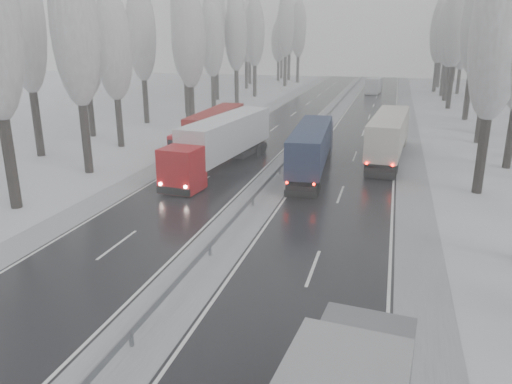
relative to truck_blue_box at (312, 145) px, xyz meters
The scene contains 49 objects.
carriageway_right 3.75m from the truck_blue_box, 11.18° to the left, with size 7.50×200.00×0.03m, color black.
carriageway_left 7.91m from the truck_blue_box, behind, with size 7.50×200.00×0.03m, color black.
median_slush 3.27m from the truck_blue_box, 165.83° to the left, with size 3.00×200.00×0.04m, color #AAACB2.
shoulder_right 8.23m from the truck_blue_box, ahead, with size 2.40×200.00×0.04m, color #AAACB2.
shoulder_left 12.72m from the truck_blue_box, behind, with size 2.40×200.00×0.04m, color #AAACB2.
median_guardrail 2.90m from the truck_blue_box, 166.15° to the left, with size 0.12×200.00×0.76m.
tree_18 15.02m from the truck_blue_box, 11.06° to the right, with size 3.60×3.60×16.58m.
tree_22 23.28m from the truck_blue_box, 47.72° to the left, with size 3.60×3.60×15.86m.
tree_24 28.79m from the truck_blue_box, 54.18° to the left, with size 3.60×3.60×20.49m.
tree_26 36.66m from the truck_blue_box, 64.40° to the left, with size 3.60×3.60×18.78m.
tree_28 45.98m from the truck_blue_box, 71.74° to the left, with size 3.60×3.60×19.62m.
tree_29 52.08m from the truck_blue_box, 65.30° to the left, with size 3.60×3.60×18.11m.
tree_30 54.98m from the truck_blue_box, 74.75° to the left, with size 3.60×3.60×17.86m.
tree_31 60.57m from the truck_blue_box, 70.28° to the left, with size 3.60×3.60×18.58m.
tree_32 62.13m from the truck_blue_box, 76.53° to the left, with size 3.60×3.60×17.33m.
tree_33 66.51m from the truck_blue_box, 74.69° to the left, with size 3.60×3.60×14.33m.
tree_34 68.84m from the truck_blue_box, 78.65° to the left, with size 3.60×3.60×17.63m.
tree_35 75.03m from the truck_blue_box, 72.29° to the left, with size 3.60×3.60×18.25m.
tree_36 78.88m from the truck_blue_box, 79.13° to the left, with size 3.60×3.60×20.23m.
tree_37 84.02m from the truck_blue_box, 74.95° to the left, with size 3.60×3.60×16.37m.
tree_38 89.33m from the truck_blue_box, 79.35° to the left, with size 3.60×3.60×17.97m.
tree_39 93.67m from the truck_blue_box, 78.10° to the left, with size 3.60×3.60×16.19m.
tree_58 20.14m from the truck_blue_box, 164.44° to the right, with size 3.60×3.60×17.21m.
tree_59 26.90m from the truck_blue_box, behind, with size 3.60×3.60×18.41m.
tree_60 21.88m from the truck_blue_box, 166.59° to the left, with size 3.60×3.60×14.84m.
tree_61 28.10m from the truck_blue_box, 161.22° to the left, with size 3.60×3.60×13.95m.
tree_62 23.11m from the truck_blue_box, 138.63° to the left, with size 3.60×3.60×16.04m.
tree_63 31.51m from the truck_blue_box, 142.84° to the left, with size 3.60×3.60×16.88m.
tree_64 32.01m from the truck_blue_box, 131.44° to the left, with size 3.60×3.60×15.42m.
tree_65 36.75m from the truck_blue_box, 129.32° to the left, with size 3.60×3.60×19.48m.
tree_66 39.50m from the truck_blue_box, 121.86° to the left, with size 3.60×3.60×15.23m.
tree_67 43.79m from the truck_blue_box, 120.61° to the left, with size 3.60×3.60×17.09m.
tree_68 44.77m from the truck_blue_box, 115.45° to the left, with size 3.60×3.60×16.65m.
tree_69 50.75m from the truck_blue_box, 118.50° to the left, with size 3.60×3.60×19.35m.
tree_70 53.86m from the truck_blue_box, 110.52° to the left, with size 3.60×3.60×17.09m.
tree_71 59.55m from the truck_blue_box, 113.51° to the left, with size 3.60×3.60×19.61m.
tree_72 63.26m from the truck_blue_box, 109.76° to the left, with size 3.60×3.60×15.11m.
tree_73 68.15m from the truck_blue_box, 110.92° to the left, with size 3.60×3.60×17.22m.
tree_74 72.79m from the truck_blue_box, 103.96° to the left, with size 3.60×3.60×19.68m.
tree_75 79.12m from the truck_blue_box, 109.73° to the left, with size 3.60×3.60×18.60m.
tree_76 81.55m from the truck_blue_box, 101.65° to the left, with size 3.60×3.60×18.55m.
tree_77 86.43m from the truck_blue_box, 104.77° to the left, with size 3.60×3.60×14.32m.
tree_78 88.76m from the truck_blue_box, 103.02° to the left, with size 3.60×3.60×19.55m.
tree_79 93.11m from the truck_blue_box, 104.13° to the left, with size 3.60×3.60×17.07m.
truck_blue_box is the anchor object (origin of this frame).
truck_cream_box 8.65m from the truck_blue_box, 47.08° to the left, with size 3.62×16.23×4.13m.
box_truck_distant 60.36m from the truck_blue_box, 88.01° to the left, with size 3.00×8.13×2.98m.
truck_red_white 7.36m from the truck_blue_box, behind, with size 4.19×16.58×4.22m.
truck_red_red 11.80m from the truck_blue_box, 152.94° to the left, with size 2.54×14.58×3.73m.
Camera 1 is at (8.36, -9.63, 10.65)m, focal length 35.00 mm.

